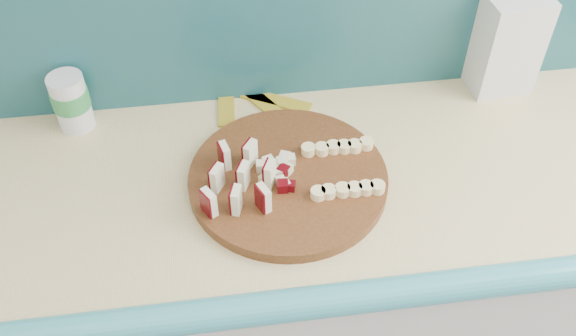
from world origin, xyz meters
The scene contains 8 objects.
kitchen_counter centered at (0.10, 1.50, 0.46)m, with size 2.20×0.63×0.91m.
cutting_board centered at (0.01, 1.49, 0.92)m, with size 0.41×0.41×0.03m, color #40210D.
apple_wedges centered at (-0.09, 1.46, 0.96)m, with size 0.14×0.16×0.06m.
apple_chunks centered at (-0.02, 1.49, 0.95)m, with size 0.07×0.07×0.02m.
banana_slices centered at (0.12, 1.48, 0.94)m, with size 0.16×0.16×0.02m.
flour_bag centered at (0.55, 1.74, 1.03)m, with size 0.14×0.10×0.24m, color silver.
canister centered at (-0.44, 1.73, 0.98)m, with size 0.08×0.08×0.13m.
banana_peel centered at (-0.04, 1.76, 0.91)m, with size 0.22×0.19×0.01m.
Camera 1 is at (-0.11, 0.60, 1.88)m, focal length 40.00 mm.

